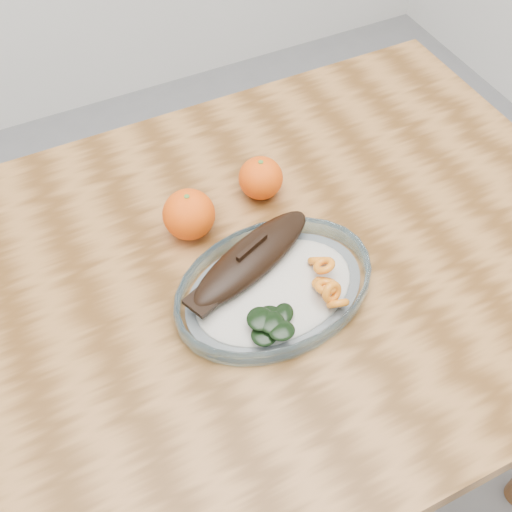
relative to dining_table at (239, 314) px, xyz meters
name	(u,v)px	position (x,y,z in m)	size (l,w,h in m)	color
ground	(244,466)	(0.00, 0.00, -0.65)	(3.00, 3.00, 0.00)	slate
dining_table	(239,314)	(0.00, 0.00, 0.00)	(1.20, 0.80, 0.75)	#593615
plated_meal	(274,285)	(0.03, -0.05, 0.12)	(0.59, 0.59, 0.08)	white
orange_left	(189,214)	(-0.03, 0.11, 0.14)	(0.08, 0.08, 0.08)	#FF3E05
orange_right	(261,178)	(0.11, 0.14, 0.13)	(0.07, 0.07, 0.07)	#FF3E05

